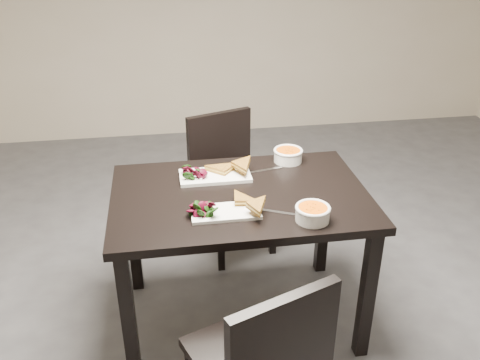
{
  "coord_description": "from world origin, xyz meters",
  "views": [
    {
      "loc": [
        -0.8,
        -2.27,
        1.92
      ],
      "look_at": [
        -0.47,
        -0.17,
        0.82
      ],
      "focal_mm": 38.75,
      "sensor_mm": 36.0,
      "label": 1
    }
  ],
  "objects_px": {
    "soup_bowl_far": "(288,154)",
    "table": "(240,211)",
    "soup_bowl_near": "(313,212)",
    "chair_far": "(228,174)",
    "plate_near": "(225,212)",
    "plate_far": "(215,176)",
    "chair_near": "(264,360)"
  },
  "relations": [
    {
      "from": "soup_bowl_far",
      "to": "table",
      "type": "bearing_deg",
      "value": -134.54
    },
    {
      "from": "soup_bowl_near",
      "to": "table",
      "type": "bearing_deg",
      "value": 133.27
    },
    {
      "from": "table",
      "to": "chair_far",
      "type": "relative_size",
      "value": 1.41
    },
    {
      "from": "chair_far",
      "to": "plate_near",
      "type": "distance_m",
      "value": 0.96
    },
    {
      "from": "table",
      "to": "soup_bowl_far",
      "type": "xyz_separation_m",
      "value": [
        0.31,
        0.31,
        0.14
      ]
    },
    {
      "from": "plate_far",
      "to": "chair_far",
      "type": "bearing_deg",
      "value": 76.17
    },
    {
      "from": "chair_far",
      "to": "soup_bowl_far",
      "type": "relative_size",
      "value": 5.49
    },
    {
      "from": "chair_near",
      "to": "chair_far",
      "type": "height_order",
      "value": "same"
    },
    {
      "from": "chair_near",
      "to": "plate_near",
      "type": "distance_m",
      "value": 0.66
    },
    {
      "from": "plate_near",
      "to": "soup_bowl_near",
      "type": "relative_size",
      "value": 1.99
    },
    {
      "from": "soup_bowl_near",
      "to": "plate_far",
      "type": "xyz_separation_m",
      "value": [
        -0.36,
        0.47,
        -0.03
      ]
    },
    {
      "from": "plate_far",
      "to": "table",
      "type": "bearing_deg",
      "value": -62.0
    },
    {
      "from": "chair_near",
      "to": "plate_far",
      "type": "relative_size",
      "value": 2.43
    },
    {
      "from": "chair_far",
      "to": "soup_bowl_far",
      "type": "xyz_separation_m",
      "value": [
        0.27,
        -0.42,
        0.3
      ]
    },
    {
      "from": "chair_near",
      "to": "plate_near",
      "type": "xyz_separation_m",
      "value": [
        -0.06,
        0.6,
        0.27
      ]
    },
    {
      "from": "plate_near",
      "to": "soup_bowl_far",
      "type": "xyz_separation_m",
      "value": [
        0.4,
        0.48,
        0.03
      ]
    },
    {
      "from": "soup_bowl_far",
      "to": "plate_near",
      "type": "bearing_deg",
      "value": -129.33
    },
    {
      "from": "chair_far",
      "to": "soup_bowl_near",
      "type": "distance_m",
      "value": 1.09
    },
    {
      "from": "soup_bowl_far",
      "to": "soup_bowl_near",
      "type": "bearing_deg",
      "value": -93.59
    },
    {
      "from": "chair_far",
      "to": "plate_far",
      "type": "relative_size",
      "value": 2.43
    },
    {
      "from": "table",
      "to": "chair_near",
      "type": "xyz_separation_m",
      "value": [
        -0.03,
        -0.77,
        -0.17
      ]
    },
    {
      "from": "plate_near",
      "to": "plate_far",
      "type": "bearing_deg",
      "value": 90.85
    },
    {
      "from": "chair_near",
      "to": "chair_far",
      "type": "distance_m",
      "value": 1.51
    },
    {
      "from": "table",
      "to": "chair_near",
      "type": "bearing_deg",
      "value": -92.53
    },
    {
      "from": "chair_near",
      "to": "soup_bowl_far",
      "type": "height_order",
      "value": "chair_near"
    },
    {
      "from": "plate_near",
      "to": "soup_bowl_far",
      "type": "bearing_deg",
      "value": 50.67
    },
    {
      "from": "table",
      "to": "plate_far",
      "type": "height_order",
      "value": "plate_far"
    },
    {
      "from": "chair_near",
      "to": "soup_bowl_near",
      "type": "relative_size",
      "value": 5.62
    },
    {
      "from": "table",
      "to": "chair_near",
      "type": "height_order",
      "value": "chair_near"
    },
    {
      "from": "soup_bowl_near",
      "to": "plate_far",
      "type": "bearing_deg",
      "value": 128.0
    },
    {
      "from": "chair_far",
      "to": "plate_far",
      "type": "xyz_separation_m",
      "value": [
        -0.14,
        -0.55,
        0.27
      ]
    },
    {
      "from": "chair_far",
      "to": "plate_near",
      "type": "bearing_deg",
      "value": -117.35
    }
  ]
}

